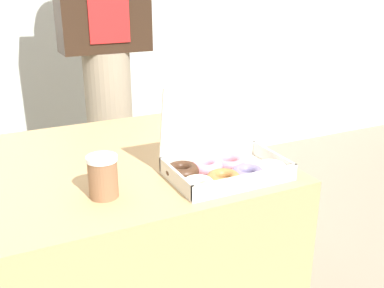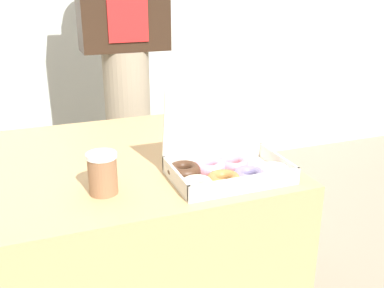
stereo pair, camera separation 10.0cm
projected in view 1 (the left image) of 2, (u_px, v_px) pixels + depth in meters
The scene contains 4 objects.
table at pixel (122, 255), 1.56m from camera, with size 0.95×0.85×0.72m.
donut_box at pixel (223, 164), 1.30m from camera, with size 0.37×0.24×0.27m.
coffee_cup at pixel (103, 176), 1.17m from camera, with size 0.08×0.08×0.11m.
person_customer at pixel (105, 46), 2.04m from camera, with size 0.40×0.22×1.77m.
Camera 1 is at (-0.37, -1.30, 1.26)m, focal length 42.00 mm.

